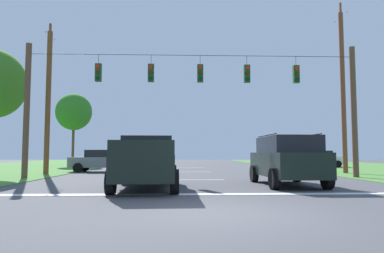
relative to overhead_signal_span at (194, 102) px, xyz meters
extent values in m
plane|color=#47474C|center=(0.17, -10.59, -4.02)|extent=(120.00, 120.00, 0.00)
cube|color=white|center=(0.17, -7.04, -4.02)|extent=(14.85, 0.45, 0.01)
cube|color=white|center=(0.17, -1.04, -4.02)|extent=(2.50, 0.15, 0.01)
cube|color=white|center=(0.17, 6.04, -4.02)|extent=(2.50, 0.15, 0.01)
cube|color=white|center=(0.17, 12.85, -4.02)|extent=(2.50, 0.15, 0.01)
cylinder|color=brown|center=(-8.72, 0.00, -0.49)|extent=(0.30, 0.30, 7.07)
cylinder|color=brown|center=(8.58, 0.00, -0.49)|extent=(0.30, 0.30, 7.07)
cylinder|color=black|center=(-0.07, 0.00, 2.50)|extent=(17.30, 0.02, 0.02)
cylinder|color=black|center=(-5.08, 0.00, 2.25)|extent=(0.02, 0.02, 0.50)
cube|color=#19471E|center=(-5.08, 0.00, 1.52)|extent=(0.32, 0.24, 0.95)
cylinder|color=red|center=(-5.08, -0.14, 1.82)|extent=(0.20, 0.04, 0.20)
cylinder|color=#352203|center=(-5.08, -0.14, 1.52)|extent=(0.20, 0.04, 0.20)
cylinder|color=black|center=(-5.08, -0.14, 1.22)|extent=(0.20, 0.04, 0.20)
cylinder|color=black|center=(-2.31, 0.00, 2.25)|extent=(0.02, 0.02, 0.50)
cube|color=#19471E|center=(-2.31, 0.00, 1.52)|extent=(0.32, 0.24, 0.95)
cylinder|color=red|center=(-2.31, -0.14, 1.82)|extent=(0.20, 0.04, 0.20)
cylinder|color=#352203|center=(-2.31, -0.14, 1.52)|extent=(0.20, 0.04, 0.20)
cylinder|color=black|center=(-2.31, -0.14, 1.22)|extent=(0.20, 0.04, 0.20)
cylinder|color=black|center=(0.31, 0.00, 2.25)|extent=(0.02, 0.02, 0.50)
cube|color=#19471E|center=(0.31, 0.00, 1.52)|extent=(0.32, 0.24, 0.95)
cylinder|color=red|center=(0.31, -0.14, 1.82)|extent=(0.20, 0.04, 0.20)
cylinder|color=#352203|center=(0.31, -0.14, 1.52)|extent=(0.20, 0.04, 0.20)
cylinder|color=black|center=(0.31, -0.14, 1.22)|extent=(0.20, 0.04, 0.20)
cylinder|color=black|center=(2.81, 0.00, 2.25)|extent=(0.02, 0.02, 0.50)
cube|color=#19471E|center=(2.81, 0.00, 1.52)|extent=(0.32, 0.24, 0.95)
cylinder|color=red|center=(2.81, -0.14, 1.82)|extent=(0.20, 0.04, 0.20)
cylinder|color=#352203|center=(2.81, -0.14, 1.52)|extent=(0.20, 0.04, 0.20)
cylinder|color=black|center=(2.81, -0.14, 1.22)|extent=(0.20, 0.04, 0.20)
cylinder|color=black|center=(5.48, 0.00, 2.25)|extent=(0.02, 0.02, 0.50)
cube|color=#19471E|center=(5.48, 0.00, 1.52)|extent=(0.32, 0.24, 0.95)
cylinder|color=red|center=(5.48, -0.14, 1.82)|extent=(0.20, 0.04, 0.20)
cylinder|color=#352203|center=(5.48, -0.14, 1.52)|extent=(0.20, 0.04, 0.20)
cylinder|color=black|center=(5.48, -0.14, 1.22)|extent=(0.20, 0.04, 0.20)
cube|color=black|center=(-2.00, -5.28, -3.19)|extent=(2.17, 5.46, 0.85)
cube|color=black|center=(-2.02, -4.63, -2.42)|extent=(1.91, 1.96, 0.70)
cube|color=black|center=(-2.90, -6.66, -2.54)|extent=(0.17, 2.38, 0.45)
cube|color=black|center=(-1.02, -6.60, -2.54)|extent=(0.17, 2.38, 0.45)
cube|color=black|center=(-1.92, -7.93, -2.54)|extent=(1.96, 0.16, 0.45)
cylinder|color=black|center=(-3.06, -3.48, -3.62)|extent=(0.31, 0.81, 0.80)
cylinder|color=black|center=(-1.06, -3.42, -3.62)|extent=(0.31, 0.81, 0.80)
cylinder|color=black|center=(-2.95, -7.15, -3.62)|extent=(0.31, 0.81, 0.80)
cylinder|color=black|center=(-0.95, -7.09, -3.62)|extent=(0.31, 0.81, 0.80)
cube|color=black|center=(3.59, -4.10, -3.16)|extent=(1.99, 4.82, 0.95)
cube|color=black|center=(3.59, -4.25, -2.36)|extent=(1.83, 3.22, 0.65)
cylinder|color=black|center=(2.74, -4.26, -1.99)|extent=(0.08, 2.72, 0.05)
cylinder|color=black|center=(4.44, -4.24, -1.99)|extent=(0.08, 2.72, 0.05)
cylinder|color=black|center=(2.60, -2.47, -3.64)|extent=(0.27, 0.76, 0.76)
cylinder|color=black|center=(4.55, -2.46, -3.64)|extent=(0.27, 0.76, 0.76)
cylinder|color=black|center=(2.63, -5.74, -3.64)|extent=(0.27, 0.76, 0.76)
cylinder|color=black|center=(4.58, -5.72, -3.64)|extent=(0.27, 0.76, 0.76)
cube|color=silver|center=(11.94, 13.40, -3.35)|extent=(4.41, 2.09, 0.70)
cube|color=black|center=(11.94, 13.40, -2.75)|extent=(2.21, 1.76, 0.50)
cylinder|color=black|center=(13.42, 14.20, -3.70)|extent=(0.65, 0.26, 0.64)
cylinder|color=black|center=(13.30, 12.41, -3.70)|extent=(0.65, 0.26, 0.64)
cylinder|color=black|center=(10.59, 14.40, -3.70)|extent=(0.65, 0.26, 0.64)
cylinder|color=black|center=(10.46, 12.60, -3.70)|extent=(0.65, 0.26, 0.64)
cube|color=maroon|center=(-7.43, 17.03, -3.35)|extent=(1.86, 4.32, 0.70)
cube|color=black|center=(-7.43, 17.03, -2.75)|extent=(1.65, 2.12, 0.50)
cylinder|color=black|center=(-8.31, 18.46, -3.70)|extent=(0.23, 0.64, 0.64)
cylinder|color=black|center=(-6.51, 18.44, -3.70)|extent=(0.23, 0.64, 0.64)
cylinder|color=black|center=(-8.35, 15.62, -3.70)|extent=(0.23, 0.64, 0.64)
cylinder|color=black|center=(-6.55, 15.60, -3.70)|extent=(0.23, 0.64, 0.64)
cube|color=slate|center=(-6.16, 6.34, -3.35)|extent=(4.31, 1.82, 0.70)
cube|color=black|center=(-6.16, 6.34, -2.75)|extent=(2.11, 1.63, 0.50)
cylinder|color=black|center=(-4.74, 7.24, -3.70)|extent=(0.64, 0.22, 0.64)
cylinder|color=black|center=(-4.73, 5.44, -3.70)|extent=(0.64, 0.22, 0.64)
cylinder|color=black|center=(-7.58, 7.23, -3.70)|extent=(0.64, 0.22, 0.64)
cylinder|color=black|center=(-7.57, 5.43, -3.70)|extent=(0.64, 0.22, 0.64)
cylinder|color=brown|center=(9.84, 3.79, 1.26)|extent=(0.30, 0.30, 10.56)
cube|color=brown|center=(9.84, 3.79, 6.14)|extent=(0.12, 0.12, 2.15)
cylinder|color=#B2B7BC|center=(9.84, 4.65, 6.26)|extent=(0.08, 0.08, 0.12)
cylinder|color=#B2B7BC|center=(9.84, 2.93, 6.26)|extent=(0.08, 0.08, 0.12)
cylinder|color=brown|center=(-8.88, 3.31, 0.42)|extent=(0.31, 0.31, 8.88)
cube|color=brown|center=(-8.88, 3.31, 4.46)|extent=(0.12, 0.12, 1.82)
cylinder|color=#B2B7BC|center=(-8.88, 4.04, 4.58)|extent=(0.08, 0.08, 0.12)
cylinder|color=#B2B7BC|center=(-8.88, 2.58, 4.58)|extent=(0.08, 0.08, 0.12)
cylinder|color=brown|center=(-11.47, 17.19, -1.81)|extent=(0.26, 0.26, 4.43)
ellipsoid|color=#2E7A21|center=(-11.47, 17.19, 1.42)|extent=(3.56, 3.56, 3.70)
camera|label=1|loc=(-0.79, -18.31, -2.70)|focal=32.72mm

